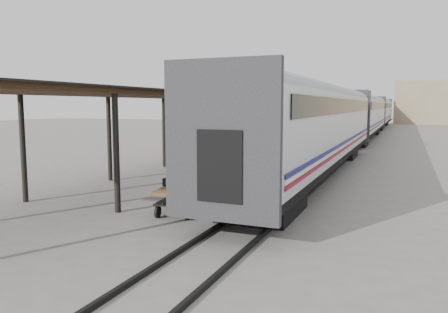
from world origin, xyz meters
TOP-DOWN VIEW (x-y plane):
  - ground at (0.00, 0.00)m, footprint 160.00×160.00m
  - train at (3.19, 33.79)m, footprint 3.45×76.01m
  - canopy at (-3.40, 24.00)m, footprint 4.90×64.30m
  - rails at (3.20, 34.00)m, footprint 1.54×150.00m
  - building_far at (14.00, 78.00)m, footprint 18.00×10.00m
  - building_left at (-10.00, 82.00)m, footprint 12.00×8.00m
  - baggage_cart at (0.62, -1.11)m, footprint 1.58×2.55m
  - suitcase_stack at (0.46, -0.77)m, footprint 1.23×1.22m
  - luggage_tug at (-1.70, 19.43)m, footprint 1.34×1.71m
  - porter at (0.87, -1.76)m, footprint 0.59×0.75m
  - pedestrian at (-2.69, 12.34)m, footprint 1.04×0.74m

SIDE VIEW (x-z plane):
  - ground at x=0.00m, z-range 0.00..0.00m
  - rails at x=3.20m, z-range 0.00..0.12m
  - luggage_tug at x=-1.70m, z-range -0.06..1.28m
  - baggage_cart at x=0.62m, z-range 0.22..1.08m
  - pedestrian at x=-2.69m, z-range 0.00..1.64m
  - suitcase_stack at x=0.46m, z-range 0.77..1.36m
  - porter at x=0.87m, z-range 0.86..2.68m
  - train at x=3.19m, z-range 0.69..4.70m
  - building_left at x=-10.00m, z-range 0.00..6.00m
  - building_far at x=14.00m, z-range 0.00..8.00m
  - canopy at x=-3.40m, z-range 1.93..6.08m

